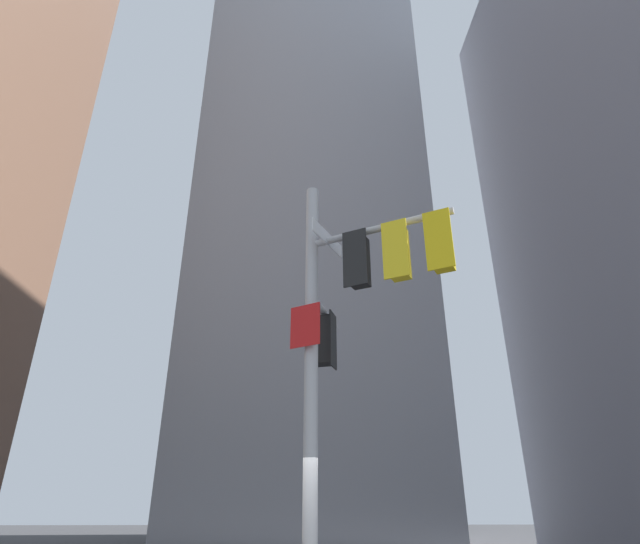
{
  "coord_description": "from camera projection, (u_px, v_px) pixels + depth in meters",
  "views": [
    {
      "loc": [
        -0.26,
        -9.11,
        1.72
      ],
      "look_at": [
        0.15,
        -0.21,
        5.87
      ],
      "focal_mm": 28.65,
      "sensor_mm": 36.0,
      "label": 1
    }
  ],
  "objects": [
    {
      "name": "building_mid_block",
      "position": [
        309.0,
        252.0,
        40.33
      ],
      "size": [
        15.78,
        15.78,
        40.3
      ],
      "primitive_type": "cube",
      "color": "#9399A3",
      "rests_on": "ground"
    },
    {
      "name": "signal_pole_assembly",
      "position": [
        347.0,
        323.0,
        9.4
      ],
      "size": [
        2.92,
        3.31,
        7.87
      ],
      "color": "#B2B2B5",
      "rests_on": "ground"
    }
  ]
}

